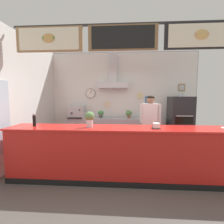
{
  "coord_description": "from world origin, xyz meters",
  "views": [
    {
      "loc": [
        0.02,
        -3.3,
        1.62
      ],
      "look_at": [
        -0.26,
        0.78,
        1.21
      ],
      "focal_mm": 26.44,
      "sensor_mm": 36.0,
      "label": 1
    }
  ],
  "objects": [
    {
      "name": "ground_plane",
      "position": [
        0.0,
        0.0,
        0.0
      ],
      "size": [
        5.89,
        5.89,
        0.0
      ],
      "primitive_type": "plane",
      "color": "#514C47"
    },
    {
      "name": "basil_vase",
      "position": [
        -0.62,
        -0.23,
        1.18
      ],
      "size": [
        0.18,
        0.18,
        0.3
      ],
      "color": "silver",
      "rests_on": "service_counter"
    },
    {
      "name": "potted_thyme",
      "position": [
        -0.72,
        2.06,
        1.03
      ],
      "size": [
        0.19,
        0.19,
        0.25
      ],
      "color": "#4C4C51",
      "rests_on": "back_prep_counter"
    },
    {
      "name": "back_wall_assembly",
      "position": [
        -0.02,
        2.29,
        1.65
      ],
      "size": [
        4.91,
        2.45,
        3.07
      ],
      "color": "gray",
      "rests_on": "ground_plane"
    },
    {
      "name": "left_wall_with_window",
      "position": [
        -2.46,
        -0.01,
        1.53
      ],
      "size": [
        0.15,
        4.89,
        3.07
      ],
      "color": "silver",
      "rests_on": "ground_plane"
    },
    {
      "name": "potted_basil",
      "position": [
        0.2,
        2.05,
        1.04
      ],
      "size": [
        0.21,
        0.21,
        0.26
      ],
      "color": "#9E563D",
      "rests_on": "back_prep_counter"
    },
    {
      "name": "back_prep_counter",
      "position": [
        -0.24,
        2.05,
        0.44
      ],
      "size": [
        3.06,
        0.53,
        0.89
      ],
      "color": "#A3A5AD",
      "rests_on": "ground_plane"
    },
    {
      "name": "pepper_grinder",
      "position": [
        -1.72,
        -0.21,
        1.15
      ],
      "size": [
        0.06,
        0.06,
        0.26
      ],
      "color": "black",
      "rests_on": "service_counter"
    },
    {
      "name": "shop_worker",
      "position": [
        0.72,
        0.98,
        0.89
      ],
      "size": [
        0.52,
        0.3,
        1.62
      ],
      "rotation": [
        0.0,
        0.0,
        2.91
      ],
      "color": "#232328",
      "rests_on": "ground_plane"
    },
    {
      "name": "potted_sage",
      "position": [
        0.93,
        2.08,
        1.0
      ],
      "size": [
        0.16,
        0.16,
        0.21
      ],
      "color": "beige",
      "rests_on": "back_prep_counter"
    },
    {
      "name": "pizza_oven",
      "position": [
        1.73,
        1.75,
        0.8
      ],
      "size": [
        0.65,
        0.7,
        1.69
      ],
      "color": "#232326",
      "rests_on": "ground_plane"
    },
    {
      "name": "napkin_holder",
      "position": [
        0.62,
        -0.26,
        1.07
      ],
      "size": [
        0.15,
        0.14,
        0.11
      ],
      "color": "#262628",
      "rests_on": "service_counter"
    },
    {
      "name": "service_counter",
      "position": [
        0.0,
        -0.22,
        0.51
      ],
      "size": [
        4.38,
        0.66,
        1.02
      ],
      "color": "red",
      "rests_on": "ground_plane"
    },
    {
      "name": "espresso_machine",
      "position": [
        -1.51,
        2.02,
        1.08
      ],
      "size": [
        0.51,
        0.48,
        0.39
      ],
      "color": "#B7BABF",
      "rests_on": "back_prep_counter"
    }
  ]
}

